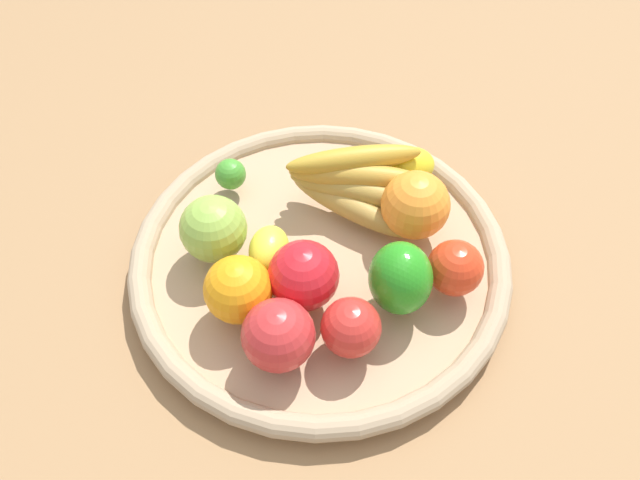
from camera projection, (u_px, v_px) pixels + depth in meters
The scene contains 14 objects.
ground_plane at pixel (320, 269), 0.82m from camera, with size 2.40×2.40×0.00m, color #976F47.
basket at pixel (320, 260), 0.81m from camera, with size 0.47×0.47×0.04m.
banana_bunch at pixel (355, 183), 0.81m from camera, with size 0.17×0.13×0.08m.
apple_3 at pixel (278, 335), 0.68m from camera, with size 0.08×0.08×0.08m, color red.
apple_0 at pixel (213, 229), 0.76m from camera, with size 0.08×0.08×0.08m, color #8EB845.
bell_pepper at pixel (400, 278), 0.71m from camera, with size 0.08×0.07×0.09m, color #268F1C.
apple_2 at pixel (304, 275), 0.72m from camera, with size 0.08×0.08×0.08m, color red.
orange_0 at pixel (415, 205), 0.78m from camera, with size 0.08×0.08×0.08m, color orange.
orange_1 at pixel (238, 289), 0.71m from camera, with size 0.08×0.08×0.08m, color orange.
lime_0 at pixel (231, 174), 0.84m from camera, with size 0.04×0.04×0.04m, color #44952D.
apple_4 at pixel (351, 327), 0.69m from camera, with size 0.06×0.06×0.06m, color red.
apple_1 at pixel (455, 268), 0.74m from camera, with size 0.06×0.06×0.06m, color red.
lemon_1 at pixel (408, 166), 0.85m from camera, with size 0.07×0.05×0.05m, color yellow.
lemon_0 at pixel (269, 250), 0.76m from camera, with size 0.06×0.05×0.05m, color yellow.
Camera 1 is at (0.19, -0.44, 0.67)m, focal length 36.86 mm.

